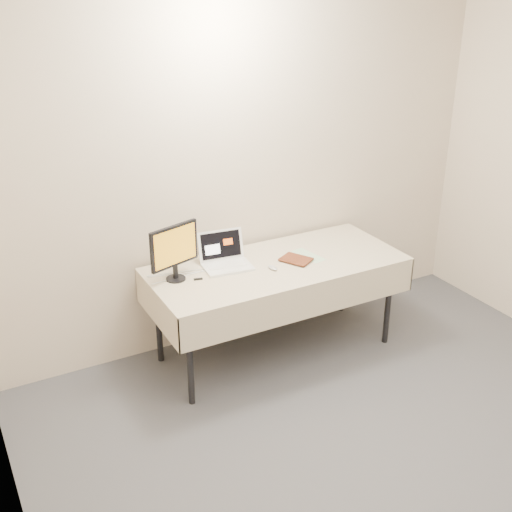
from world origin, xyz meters
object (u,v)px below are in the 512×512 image
book (291,251)px  table (277,271)px  laptop (225,258)px  monitor (174,248)px

book → table: bearing=107.5°
table → laptop: 0.39m
laptop → book: laptop is taller
table → monitor: (-0.74, 0.10, 0.29)m
table → laptop: bearing=155.4°
laptop → table: bearing=-18.2°
laptop → monitor: (-0.40, -0.06, 0.18)m
book → laptop: bearing=122.3°
table → book: size_ratio=8.69×
laptop → book: bearing=-22.2°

